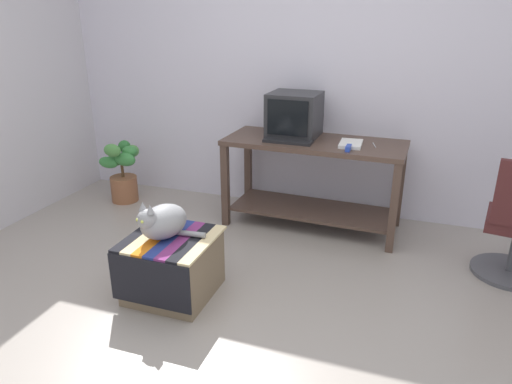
{
  "coord_description": "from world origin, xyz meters",
  "views": [
    {
      "loc": [
        0.96,
        -2.14,
        1.76
      ],
      "look_at": [
        -0.08,
        0.85,
        0.55
      ],
      "focal_mm": 32.7,
      "sensor_mm": 36.0,
      "label": 1
    }
  ],
  "objects_px": {
    "stapler": "(348,148)",
    "desk": "(313,168)",
    "keyboard": "(288,141)",
    "potted_plant": "(123,173)",
    "tv_monitor": "(294,115)",
    "cat": "(162,221)",
    "book": "(351,144)",
    "ottoman_with_blanket": "(172,266)"
  },
  "relations": [
    {
      "from": "tv_monitor",
      "to": "potted_plant",
      "type": "bearing_deg",
      "value": -172.87
    },
    {
      "from": "keyboard",
      "to": "cat",
      "type": "height_order",
      "value": "keyboard"
    },
    {
      "from": "desk",
      "to": "ottoman_with_blanket",
      "type": "xyz_separation_m",
      "value": [
        -0.62,
        -1.38,
        -0.32
      ]
    },
    {
      "from": "stapler",
      "to": "ottoman_with_blanket",
      "type": "bearing_deg",
      "value": -129.06
    },
    {
      "from": "keyboard",
      "to": "stapler",
      "type": "xyz_separation_m",
      "value": [
        0.51,
        -0.08,
        0.01
      ]
    },
    {
      "from": "book",
      "to": "keyboard",
      "type": "bearing_deg",
      "value": -173.89
    },
    {
      "from": "keyboard",
      "to": "desk",
      "type": "bearing_deg",
      "value": 34.77
    },
    {
      "from": "keyboard",
      "to": "potted_plant",
      "type": "height_order",
      "value": "keyboard"
    },
    {
      "from": "potted_plant",
      "to": "keyboard",
      "type": "bearing_deg",
      "value": -2.51
    },
    {
      "from": "potted_plant",
      "to": "tv_monitor",
      "type": "bearing_deg",
      "value": 5.15
    },
    {
      "from": "tv_monitor",
      "to": "stapler",
      "type": "height_order",
      "value": "tv_monitor"
    },
    {
      "from": "ottoman_with_blanket",
      "to": "tv_monitor",
      "type": "bearing_deg",
      "value": 74.08
    },
    {
      "from": "desk",
      "to": "book",
      "type": "distance_m",
      "value": 0.41
    },
    {
      "from": "desk",
      "to": "keyboard",
      "type": "relative_size",
      "value": 3.79
    },
    {
      "from": "keyboard",
      "to": "ottoman_with_blanket",
      "type": "relative_size",
      "value": 0.7
    },
    {
      "from": "cat",
      "to": "tv_monitor",
      "type": "bearing_deg",
      "value": 92.48
    },
    {
      "from": "book",
      "to": "ottoman_with_blanket",
      "type": "relative_size",
      "value": 0.46
    },
    {
      "from": "tv_monitor",
      "to": "book",
      "type": "distance_m",
      "value": 0.56
    },
    {
      "from": "desk",
      "to": "tv_monitor",
      "type": "distance_m",
      "value": 0.48
    },
    {
      "from": "keyboard",
      "to": "book",
      "type": "xyz_separation_m",
      "value": [
        0.5,
        0.07,
        0.0
      ]
    },
    {
      "from": "keyboard",
      "to": "stapler",
      "type": "height_order",
      "value": "stapler"
    },
    {
      "from": "desk",
      "to": "tv_monitor",
      "type": "bearing_deg",
      "value": 156.91
    },
    {
      "from": "stapler",
      "to": "desk",
      "type": "bearing_deg",
      "value": 145.65
    },
    {
      "from": "desk",
      "to": "book",
      "type": "relative_size",
      "value": 5.8
    },
    {
      "from": "potted_plant",
      "to": "stapler",
      "type": "relative_size",
      "value": 5.64
    },
    {
      "from": "tv_monitor",
      "to": "ottoman_with_blanket",
      "type": "relative_size",
      "value": 0.75
    },
    {
      "from": "keyboard",
      "to": "book",
      "type": "relative_size",
      "value": 1.53
    },
    {
      "from": "keyboard",
      "to": "cat",
      "type": "bearing_deg",
      "value": -109.84
    },
    {
      "from": "keyboard",
      "to": "stapler",
      "type": "relative_size",
      "value": 3.64
    },
    {
      "from": "desk",
      "to": "keyboard",
      "type": "distance_m",
      "value": 0.35
    },
    {
      "from": "potted_plant",
      "to": "stapler",
      "type": "xyz_separation_m",
      "value": [
        2.2,
        -0.16,
        0.5
      ]
    },
    {
      "from": "keyboard",
      "to": "book",
      "type": "bearing_deg",
      "value": 9.18
    },
    {
      "from": "ottoman_with_blanket",
      "to": "cat",
      "type": "distance_m",
      "value": 0.32
    },
    {
      "from": "book",
      "to": "potted_plant",
      "type": "height_order",
      "value": "book"
    },
    {
      "from": "book",
      "to": "potted_plant",
      "type": "relative_size",
      "value": 0.42
    },
    {
      "from": "book",
      "to": "desk",
      "type": "bearing_deg",
      "value": 167.36
    },
    {
      "from": "tv_monitor",
      "to": "stapler",
      "type": "bearing_deg",
      "value": -28.75
    },
    {
      "from": "desk",
      "to": "tv_monitor",
      "type": "relative_size",
      "value": 3.51
    },
    {
      "from": "potted_plant",
      "to": "cat",
      "type": "bearing_deg",
      "value": -47.43
    },
    {
      "from": "cat",
      "to": "ottoman_with_blanket",
      "type": "bearing_deg",
      "value": 35.69
    },
    {
      "from": "tv_monitor",
      "to": "ottoman_with_blanket",
      "type": "height_order",
      "value": "tv_monitor"
    },
    {
      "from": "book",
      "to": "cat",
      "type": "relative_size",
      "value": 0.62
    }
  ]
}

